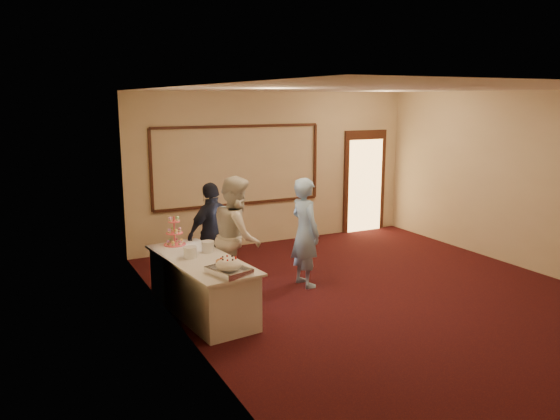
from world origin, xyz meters
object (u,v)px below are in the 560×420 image
object	(u,v)px
plate_stack_b	(208,246)
woman	(237,237)
cupcake_stand	(174,234)
pavlova_tray	(229,267)
plate_stack_a	(190,252)
tart	(225,262)
buffet_table	(202,286)
guest	(213,233)
man	(305,232)

from	to	relation	value
plate_stack_b	woman	xyz separation A→B (m)	(0.51, 0.18, 0.04)
cupcake_stand	pavlova_tray	bearing A→B (deg)	-82.64
pavlova_tray	plate_stack_a	size ratio (longest dim) A/B	3.15
cupcake_stand	tart	xyz separation A→B (m)	(0.30, -1.23, -0.14)
pavlova_tray	plate_stack_b	xyz separation A→B (m)	(0.10, 1.03, -0.01)
cupcake_stand	plate_stack_a	size ratio (longest dim) A/B	2.55
buffet_table	plate_stack_a	xyz separation A→B (m)	(-0.12, 0.09, 0.46)
cupcake_stand	plate_stack_b	world-z (taller)	cupcake_stand
woman	guest	xyz separation A→B (m)	(-0.13, 0.68, -0.09)
tart	man	world-z (taller)	man
woman	cupcake_stand	bearing A→B (deg)	85.57
woman	plate_stack_a	bearing A→B (deg)	134.42
buffet_table	plate_stack_b	bearing A→B (deg)	53.43
plate_stack_a	woman	size ratio (longest dim) A/B	0.10
cupcake_stand	guest	bearing A→B (deg)	22.00
man	guest	bearing A→B (deg)	55.28
plate_stack_b	tart	distance (m)	0.65
buffet_table	man	bearing A→B (deg)	11.35
plate_stack_a	tart	xyz separation A→B (m)	(0.31, -0.48, -0.05)
pavlova_tray	woman	bearing A→B (deg)	63.24
tart	guest	bearing A→B (deg)	75.54
woman	guest	world-z (taller)	woman
pavlova_tray	plate_stack_a	world-z (taller)	pavlova_tray
cupcake_stand	buffet_table	bearing A→B (deg)	-82.27
plate_stack_b	tart	bearing A→B (deg)	-90.41
buffet_table	plate_stack_a	world-z (taller)	plate_stack_a
cupcake_stand	guest	size ratio (longest dim) A/B	0.29
cupcake_stand	woman	world-z (taller)	woman
guest	plate_stack_a	bearing A→B (deg)	36.89
pavlova_tray	woman	distance (m)	1.36
man	guest	distance (m)	1.44
cupcake_stand	woman	xyz separation A→B (m)	(0.82, -0.40, -0.05)
buffet_table	guest	bearing A→B (deg)	62.66
buffet_table	tart	size ratio (longest dim) A/B	8.29
plate_stack_b	woman	size ratio (longest dim) A/B	0.10
pavlova_tray	plate_stack_b	bearing A→B (deg)	84.67
plate_stack_a	guest	size ratio (longest dim) A/B	0.11
plate_stack_a	plate_stack_b	xyz separation A→B (m)	(0.31, 0.17, 0.00)
buffet_table	cupcake_stand	world-z (taller)	cupcake_stand
man	pavlova_tray	bearing A→B (deg)	120.39
guest	tart	bearing A→B (deg)	56.52
man	woman	bearing A→B (deg)	82.90
plate_stack_a	buffet_table	bearing A→B (deg)	-36.40
buffet_table	cupcake_stand	xyz separation A→B (m)	(-0.11, 0.83, 0.55)
plate_stack_a	man	size ratio (longest dim) A/B	0.11
buffet_table	man	xyz separation A→B (m)	(1.80, 0.36, 0.46)
cupcake_stand	guest	distance (m)	0.75
buffet_table	cupcake_stand	distance (m)	1.01
plate_stack_b	man	size ratio (longest dim) A/B	0.11
pavlova_tray	guest	size ratio (longest dim) A/B	0.36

